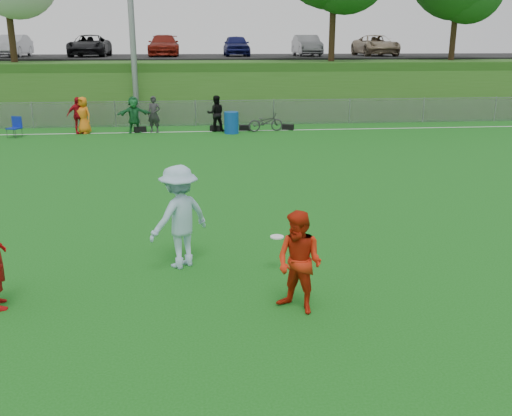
{
  "coord_description": "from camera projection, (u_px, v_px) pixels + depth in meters",
  "views": [
    {
      "loc": [
        -0.07,
        -9.23,
        4.21
      ],
      "look_at": [
        0.98,
        0.5,
        1.32
      ],
      "focal_mm": 40.0,
      "sensor_mm": 36.0,
      "label": 1
    }
  ],
  "objects": [
    {
      "name": "parking_lot",
      "position": [
        193.0,
        57.0,
        40.59
      ],
      "size": [
        120.0,
        12.0,
        0.1
      ],
      "primitive_type": "cube",
      "color": "black",
      "rests_on": "berm"
    },
    {
      "name": "bicycle",
      "position": [
        266.0,
        122.0,
        27.14
      ],
      "size": [
        1.79,
        0.93,
        0.89
      ],
      "primitive_type": "imported",
      "rotation": [
        0.0,
        0.0,
        1.78
      ],
      "color": "#2B2B2D",
      "rests_on": "ground"
    },
    {
      "name": "spectator_row",
      "position": [
        135.0,
        115.0,
        26.63
      ],
      "size": [
        7.34,
        0.89,
        1.69
      ],
      "color": "#B00C17",
      "rests_on": "ground"
    },
    {
      "name": "gear_bags",
      "position": [
        223.0,
        128.0,
        27.35
      ],
      "size": [
        7.7,
        0.5,
        0.26
      ],
      "color": "black",
      "rests_on": "ground"
    },
    {
      "name": "sideline_far",
      "position": [
        196.0,
        132.0,
        27.16
      ],
      "size": [
        60.0,
        0.1,
        0.01
      ],
      "primitive_type": "cube",
      "color": "white",
      "rests_on": "ground"
    },
    {
      "name": "car_row",
      "position": [
        176.0,
        46.0,
        39.3
      ],
      "size": [
        32.04,
        5.18,
        1.44
      ],
      "color": "#B9B8BA",
      "rests_on": "parking_lot"
    },
    {
      "name": "frisbee",
      "position": [
        277.0,
        237.0,
        10.59
      ],
      "size": [
        0.25,
        0.25,
        0.02
      ],
      "color": "white",
      "rests_on": "ground"
    },
    {
      "name": "ground",
      "position": [
        204.0,
        290.0,
        10.0
      ],
      "size": [
        120.0,
        120.0,
        0.0
      ],
      "primitive_type": "plane",
      "color": "#135912",
      "rests_on": "ground"
    },
    {
      "name": "fence",
      "position": [
        196.0,
        113.0,
        28.88
      ],
      "size": [
        58.0,
        0.06,
        1.3
      ],
      "color": "gray",
      "rests_on": "ground"
    },
    {
      "name": "camp_chair",
      "position": [
        15.0,
        131.0,
        25.5
      ],
      "size": [
        0.67,
        0.67,
        0.92
      ],
      "rotation": [
        0.0,
        0.0,
        -0.39
      ],
      "color": "#0E2198",
      "rests_on": "ground"
    },
    {
      "name": "player_red_center",
      "position": [
        299.0,
        263.0,
        8.99
      ],
      "size": [
        1.02,
        1.01,
        1.66
      ],
      "primitive_type": "imported",
      "rotation": [
        0.0,
        0.0,
        -0.74
      ],
      "color": "red",
      "rests_on": "ground"
    },
    {
      "name": "player_blue",
      "position": [
        179.0,
        217.0,
        10.77
      ],
      "size": [
        1.46,
        1.37,
        1.98
      ],
      "primitive_type": "imported",
      "rotation": [
        0.0,
        0.0,
        3.8
      ],
      "color": "#A0C5DF",
      "rests_on": "ground"
    },
    {
      "name": "recycling_bin",
      "position": [
        231.0,
        123.0,
        26.52
      ],
      "size": [
        0.7,
        0.7,
        1.0
      ],
      "primitive_type": "cylinder",
      "rotation": [
        0.0,
        0.0,
        -0.04
      ],
      "color": "#0D4297",
      "rests_on": "ground"
    },
    {
      "name": "berm",
      "position": [
        194.0,
        81.0,
        39.13
      ],
      "size": [
        120.0,
        18.0,
        3.0
      ],
      "primitive_type": "cube",
      "color": "#265518",
      "rests_on": "ground"
    }
  ]
}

